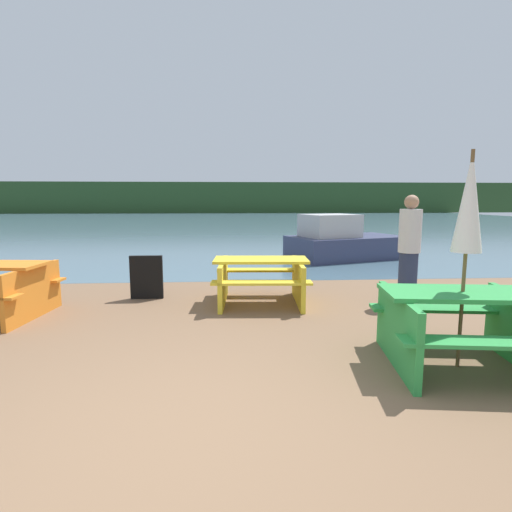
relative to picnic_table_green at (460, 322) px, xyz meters
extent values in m
plane|color=brown|center=(-2.76, -1.07, -0.47)|extent=(60.00, 60.00, 0.00)
cube|color=slate|center=(-2.76, 29.46, -0.47)|extent=(60.00, 50.00, 0.00)
cube|color=#284723|center=(-2.76, 49.46, 1.53)|extent=(80.00, 1.60, 4.00)
cube|color=green|center=(0.00, 0.00, 0.30)|extent=(1.61, 0.89, 0.04)
cube|color=green|center=(-0.07, -0.55, -0.01)|extent=(1.55, 0.48, 0.04)
cube|color=green|center=(0.07, 0.55, -0.01)|extent=(1.55, 0.48, 0.04)
cube|color=green|center=(-0.62, 0.08, -0.10)|extent=(0.25, 1.38, 0.74)
cube|color=orange|center=(-5.90, 2.67, -0.02)|extent=(1.89, 0.46, 0.04)
cube|color=orange|center=(-5.16, 2.04, -0.09)|extent=(0.20, 1.38, 0.75)
cube|color=yellow|center=(-1.82, 2.68, 0.25)|extent=(1.56, 0.79, 0.04)
cube|color=yellow|center=(-1.85, 2.14, -0.01)|extent=(1.54, 0.37, 0.04)
cube|color=yellow|center=(-1.79, 3.23, -0.01)|extent=(1.54, 0.37, 0.04)
cube|color=yellow|center=(-2.44, 2.72, -0.12)|extent=(0.15, 1.38, 0.70)
cube|color=yellow|center=(-1.20, 2.65, -0.12)|extent=(0.15, 1.38, 0.70)
cylinder|color=brown|center=(0.00, 0.00, 0.62)|extent=(0.04, 0.04, 2.17)
cone|color=white|center=(0.00, 0.00, 1.21)|extent=(0.28, 0.28, 0.99)
cube|color=#333856|center=(1.06, 7.63, -0.14)|extent=(3.63, 2.72, 0.65)
cube|color=#B2B2B2|center=(0.51, 7.44, 0.50)|extent=(1.75, 1.63, 0.64)
cylinder|color=#283351|center=(0.63, 2.60, -0.05)|extent=(0.30, 0.30, 0.84)
cylinder|color=silver|center=(0.63, 2.60, 0.72)|extent=(0.36, 0.36, 0.71)
sphere|color=tan|center=(0.63, 2.60, 1.19)|extent=(0.23, 0.23, 0.23)
cube|color=black|center=(-3.76, 3.10, -0.09)|extent=(0.55, 0.08, 0.75)
camera|label=1|loc=(-2.32, -3.76, 1.23)|focal=28.00mm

